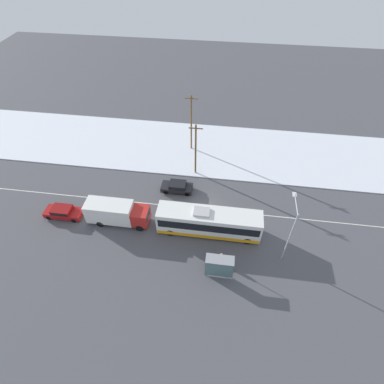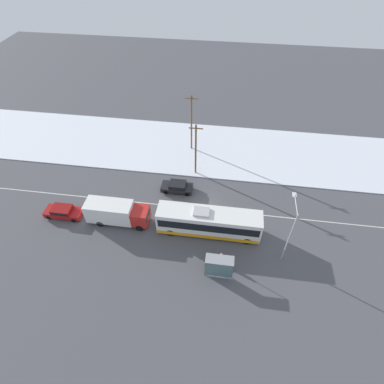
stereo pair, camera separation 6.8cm
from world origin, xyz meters
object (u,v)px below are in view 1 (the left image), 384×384
Objects in this scene: streetlamp at (291,227)px; parked_car_near_truck at (63,212)px; city_bus at (209,222)px; sedan_car at (177,187)px; box_truck at (116,212)px; bus_shelter at (219,265)px; utility_pole_roadside at (196,149)px; pedestrian_at_stop at (221,257)px; utility_pole_snowlot at (191,123)px.

parked_car_near_truck is at bearing 175.45° from streetlamp.
city_bus is 7.93m from sedan_car.
box_truck is 13.76m from bus_shelter.
pedestrian_at_stop is at bearing -72.02° from utility_pole_roadside.
sedan_car is 0.46× the size of utility_pole_snowlot.
box_truck is 19.68m from streetlamp.
streetlamp is (8.28, -2.10, 3.12)m from city_bus.
utility_pole_snowlot reaches higher than utility_pole_roadside.
city_bus is 17.97m from parked_car_near_truck.
utility_pole_snowlot is at bearing 48.78° from parked_car_near_truck.
city_bus is at bearing 106.30° from bus_shelter.
streetlamp is 21.72m from utility_pole_snowlot.
sedan_car is 14.56m from parked_car_near_truck.
city_bus is 16.51m from utility_pole_snowlot.
bus_shelter is at bearing -153.40° from streetlamp.
pedestrian_at_stop is 7.82m from streetlamp.
sedan_car is at bearing 44.86° from box_truck.
utility_pole_roadside reaches higher than pedestrian_at_stop.
bus_shelter is (-0.14, -1.45, 0.67)m from pedestrian_at_stop.
parked_car_near_truck is 0.60× the size of streetlamp.
streetlamp reaches higher than box_truck.
streetlamp is 0.84× the size of utility_pole_snowlot.
pedestrian_at_stop is at bearing -66.60° from city_bus.
streetlamp is at bearing 16.16° from pedestrian_at_stop.
streetlamp is (6.55, 1.90, 3.83)m from pedestrian_at_stop.
city_bus is 4.41m from pedestrian_at_stop.
sedan_car is at bearing -116.73° from utility_pole_roadside.
utility_pole_roadside is 0.89× the size of utility_pole_snowlot.
bus_shelter is 0.36× the size of utility_pole_roadside.
city_bus is 2.85× the size of sedan_car.
city_bus reaches higher than sedan_car.
box_truck is at bearing 0.43° from parked_car_near_truck.
pedestrian_at_stop reaches higher than parked_car_near_truck.
parked_car_near_truck is at bearing 168.55° from pedestrian_at_stop.
city_bus is 10.79m from utility_pole_roadside.
parked_car_near_truck is 18.49m from utility_pole_roadside.
pedestrian_at_stop is at bearing 84.65° from bus_shelter.
parked_car_near_truck is 20.30m from bus_shelter.
utility_pole_roadside is at bearing 105.74° from city_bus.
utility_pole_snowlot reaches higher than city_bus.
bus_shelter is 22.12m from utility_pole_snowlot.
streetlamp is (19.31, -2.14, 3.16)m from box_truck.
streetlamp is (13.08, -8.34, 4.08)m from sedan_car.
streetlamp reaches higher than pedestrian_at_stop.
box_truck is at bearing -113.59° from utility_pole_snowlot.
city_bus is at bearing 127.56° from sedan_car.
city_bus is 1.49× the size of utility_pole_roadside.
utility_pole_roadside is (-2.85, 10.11, 2.47)m from city_bus.
bus_shelter is (6.39, -11.69, 0.92)m from sedan_car.
sedan_car is (-4.80, 6.24, -0.96)m from city_bus.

